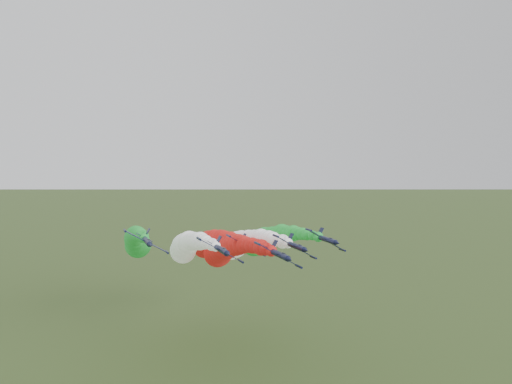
% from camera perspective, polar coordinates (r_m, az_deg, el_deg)
% --- Properties ---
extents(jet_lead, '(14.68, 75.88, 19.06)m').
position_cam_1_polar(jet_lead, '(146.77, -3.61, -6.58)').
color(jet_lead, black).
rests_on(jet_lead, ground).
extents(jet_inner_left, '(14.51, 75.71, 18.88)m').
position_cam_1_polar(jet_inner_left, '(151.05, -7.97, -6.16)').
color(jet_inner_left, black).
rests_on(jet_inner_left, ground).
extents(jet_inner_right, '(14.17, 75.36, 18.54)m').
position_cam_1_polar(jet_inner_right, '(153.66, -1.85, -5.93)').
color(jet_inner_right, black).
rests_on(jet_inner_right, ground).
extents(jet_outer_left, '(14.65, 75.85, 19.03)m').
position_cam_1_polar(jet_outer_left, '(159.62, -13.48, -5.41)').
color(jet_outer_left, black).
rests_on(jet_outer_left, ground).
extents(jet_outer_right, '(14.66, 75.86, 19.03)m').
position_cam_1_polar(jet_outer_right, '(164.55, 0.84, -5.47)').
color(jet_outer_right, black).
rests_on(jet_outer_right, ground).
extents(jet_trail, '(14.16, 75.36, 18.53)m').
position_cam_1_polar(jet_trail, '(168.45, -5.35, -5.82)').
color(jet_trail, black).
rests_on(jet_trail, ground).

